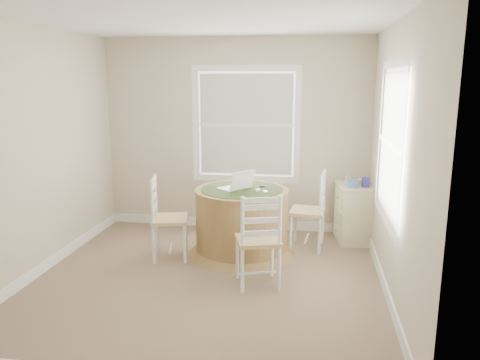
# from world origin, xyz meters

# --- Properties ---
(room) EXTENTS (3.64, 3.64, 2.64)m
(room) POSITION_xyz_m (0.17, 0.16, 1.30)
(room) COLOR #94775D
(room) RESTS_ON ground
(round_table) EXTENTS (1.28, 1.28, 0.80)m
(round_table) POSITION_xyz_m (0.24, 0.81, 0.43)
(round_table) COLOR brown
(round_table) RESTS_ON ground
(chair_left) EXTENTS (0.49, 0.50, 0.95)m
(chair_left) POSITION_xyz_m (-0.56, 0.54, 0.47)
(chair_left) COLOR white
(chair_left) RESTS_ON ground
(chair_near) EXTENTS (0.52, 0.51, 0.95)m
(chair_near) POSITION_xyz_m (0.54, -0.02, 0.47)
(chair_near) COLOR white
(chair_near) RESTS_ON ground
(chair_right) EXTENTS (0.44, 0.46, 0.95)m
(chair_right) POSITION_xyz_m (1.01, 1.12, 0.47)
(chair_right) COLOR white
(chair_right) RESTS_ON ground
(laptop) EXTENTS (0.45, 0.46, 0.24)m
(laptop) POSITION_xyz_m (0.17, 0.83, 0.82)
(laptop) COLOR white
(laptop) RESTS_ON round_table
(mouse) EXTENTS (0.09, 0.11, 0.03)m
(mouse) POSITION_xyz_m (0.44, 0.76, 0.80)
(mouse) COLOR white
(mouse) RESTS_ON round_table
(phone) EXTENTS (0.07, 0.10, 0.02)m
(phone) POSITION_xyz_m (0.53, 0.73, 0.79)
(phone) COLOR #B7BABF
(phone) RESTS_ON round_table
(keys) EXTENTS (0.07, 0.06, 0.02)m
(keys) POSITION_xyz_m (0.47, 0.95, 0.80)
(keys) COLOR black
(keys) RESTS_ON round_table
(corner_chest) EXTENTS (0.49, 0.61, 0.74)m
(corner_chest) POSITION_xyz_m (1.58, 1.46, 0.37)
(corner_chest) COLOR beige
(corner_chest) RESTS_ON ground
(tissue_box) EXTENTS (0.14, 0.14, 0.10)m
(tissue_box) POSITION_xyz_m (1.55, 1.35, 0.79)
(tissue_box) COLOR #4F6BB5
(tissue_box) RESTS_ON corner_chest
(box_yellow) EXTENTS (0.16, 0.12, 0.06)m
(box_yellow) POSITION_xyz_m (1.63, 1.53, 0.77)
(box_yellow) COLOR #CEDB4D
(box_yellow) RESTS_ON corner_chest
(box_blue) EXTENTS (0.09, 0.09, 0.12)m
(box_blue) POSITION_xyz_m (1.70, 1.38, 0.80)
(box_blue) COLOR #34379D
(box_blue) RESTS_ON corner_chest
(cup_cream) EXTENTS (0.07, 0.07, 0.09)m
(cup_cream) POSITION_xyz_m (1.51, 1.57, 0.79)
(cup_cream) COLOR beige
(cup_cream) RESTS_ON corner_chest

